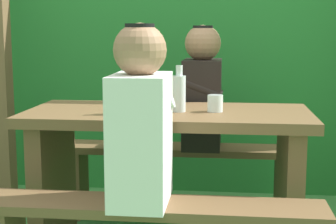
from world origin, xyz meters
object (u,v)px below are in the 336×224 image
(person_black_coat, at_px, (202,92))
(drinking_glass, at_px, (215,103))
(picnic_table, at_px, (168,158))
(bottle_right, at_px, (132,96))
(person_white_shirt, at_px, (141,122))
(bottle_left, at_px, (179,92))
(cell_phone, at_px, (119,109))
(bench_far, at_px, (178,167))

(person_black_coat, relative_size, drinking_glass, 8.75)
(picnic_table, distance_m, bottle_right, 0.38)
(picnic_table, bearing_deg, person_white_shirt, -95.38)
(person_black_coat, xyz_separation_m, bottle_left, (-0.09, -0.56, 0.06))
(bottle_right, relative_size, cell_phone, 1.47)
(bench_far, bearing_deg, person_black_coat, -1.33)
(bench_far, xyz_separation_m, person_white_shirt, (-0.05, -1.05, 0.46))
(bench_far, height_order, bottle_right, bottle_right)
(picnic_table, bearing_deg, bottle_left, -29.08)
(person_black_coat, distance_m, bottle_left, 0.57)
(person_white_shirt, relative_size, person_black_coat, 1.00)
(bottle_left, bearing_deg, picnic_table, 150.92)
(person_white_shirt, bearing_deg, person_black_coat, 79.60)
(drinking_glass, bearing_deg, picnic_table, 176.92)
(drinking_glass, xyz_separation_m, bottle_left, (-0.17, -0.02, 0.05))
(bench_far, distance_m, bottle_left, 0.77)
(bench_far, height_order, cell_phone, cell_phone)
(picnic_table, relative_size, bottle_right, 6.81)
(picnic_table, relative_size, person_white_shirt, 1.95)
(person_black_coat, distance_m, drinking_glass, 0.54)
(drinking_glass, bearing_deg, person_black_coat, 99.43)
(drinking_glass, bearing_deg, bottle_left, -173.53)
(drinking_glass, height_order, bottle_right, bottle_right)
(drinking_glass, relative_size, bottle_left, 0.36)
(bottle_left, height_order, cell_phone, bottle_left)
(bench_far, relative_size, person_white_shirt, 1.95)
(bottle_right, distance_m, cell_phone, 0.14)
(cell_phone, bearing_deg, bottle_left, -29.96)
(person_black_coat, relative_size, bottle_right, 3.50)
(bench_far, relative_size, person_black_coat, 1.95)
(person_white_shirt, distance_m, person_black_coat, 1.07)
(drinking_glass, bearing_deg, bottle_right, -164.78)
(person_white_shirt, relative_size, drinking_glass, 8.75)
(person_black_coat, bearing_deg, drinking_glass, -80.57)
(bench_far, bearing_deg, drinking_glass, -66.73)
(drinking_glass, bearing_deg, cell_phone, -178.02)
(picnic_table, xyz_separation_m, bottle_left, (0.06, -0.03, 0.34))
(person_white_shirt, height_order, person_black_coat, same)
(drinking_glass, relative_size, cell_phone, 0.59)
(bottle_left, distance_m, cell_phone, 0.31)
(bottle_right, bearing_deg, person_black_coat, 64.83)
(picnic_table, distance_m, bench_far, 0.56)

